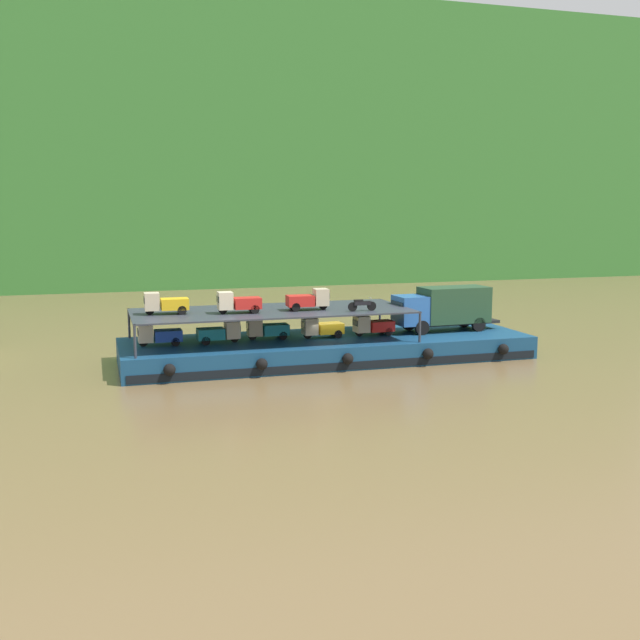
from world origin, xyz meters
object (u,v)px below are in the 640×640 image
at_px(mini_truck_lower_mid, 267,329).
at_px(mini_truck_upper_stern, 166,303).
at_px(mini_truck_lower_aft, 219,332).
at_px(motorcycle_upper_port, 362,304).
at_px(cargo_barge, 328,348).
at_px(mini_truck_lower_stern, 159,335).
at_px(covered_lorry, 444,307).
at_px(mini_truck_upper_fore, 308,300).
at_px(mini_truck_lower_bow, 373,325).
at_px(mini_truck_lower_fore, 322,328).
at_px(mini_truck_upper_mid, 238,302).

relative_size(mini_truck_lower_mid, mini_truck_upper_stern, 1.00).
bearing_deg(mini_truck_lower_aft, motorcycle_upper_port, -13.51).
xyz_separation_m(cargo_barge, mini_truck_lower_stern, (-11.08, 0.22, 1.44)).
relative_size(covered_lorry, mini_truck_lower_aft, 2.88).
bearing_deg(mini_truck_upper_fore, mini_truck_lower_bow, 6.24).
distance_m(mini_truck_upper_fore, motorcycle_upper_port, 3.50).
bearing_deg(motorcycle_upper_port, mini_truck_lower_fore, 135.38).
height_order(mini_truck_lower_fore, mini_truck_lower_bow, same).
height_order(mini_truck_lower_bow, mini_truck_upper_fore, mini_truck_upper_fore).
distance_m(mini_truck_lower_bow, mini_truck_upper_stern, 13.96).
bearing_deg(mini_truck_lower_stern, mini_truck_lower_fore, -1.53).
bearing_deg(mini_truck_lower_stern, mini_truck_upper_stern, -10.85).
bearing_deg(mini_truck_upper_fore, cargo_barge, 22.81).
height_order(cargo_barge, mini_truck_lower_bow, mini_truck_lower_bow).
xyz_separation_m(mini_truck_upper_stern, mini_truck_upper_mid, (4.45, -0.89, 0.00)).
distance_m(mini_truck_lower_aft, mini_truck_upper_stern, 3.89).
xyz_separation_m(mini_truck_lower_bow, motorcycle_upper_port, (-1.54, -2.00, 1.74)).
relative_size(covered_lorry, mini_truck_upper_fore, 2.85).
distance_m(mini_truck_lower_mid, mini_truck_lower_bow, 7.26).
bearing_deg(motorcycle_upper_port, mini_truck_upper_fore, 154.88).
relative_size(cargo_barge, mini_truck_lower_bow, 9.75).
height_order(cargo_barge, covered_lorry, covered_lorry).
distance_m(mini_truck_lower_stern, mini_truck_lower_bow, 14.27).
relative_size(mini_truck_lower_stern, mini_truck_upper_mid, 1.00).
distance_m(mini_truck_lower_stern, mini_truck_lower_aft, 3.79).
relative_size(mini_truck_upper_mid, mini_truck_upper_fore, 0.99).
bearing_deg(mini_truck_lower_aft, mini_truck_upper_fore, -6.57).
height_order(mini_truck_lower_fore, mini_truck_upper_mid, mini_truck_upper_mid).
bearing_deg(mini_truck_lower_bow, mini_truck_lower_mid, 174.88).
height_order(mini_truck_lower_aft, mini_truck_lower_mid, same).
bearing_deg(mini_truck_upper_stern, motorcycle_upper_port, -10.40).
bearing_deg(mini_truck_lower_fore, cargo_barge, 8.35).
bearing_deg(mini_truck_upper_mid, mini_truck_upper_stern, 168.68).
bearing_deg(motorcycle_upper_port, mini_truck_lower_stern, 169.58).
xyz_separation_m(mini_truck_lower_bow, mini_truck_upper_stern, (-13.81, 0.26, 2.00)).
height_order(covered_lorry, mini_truck_lower_mid, covered_lorry).
relative_size(mini_truck_lower_aft, motorcycle_upper_port, 1.45).
height_order(mini_truck_lower_mid, mini_truck_upper_stern, mini_truck_upper_stern).
distance_m(mini_truck_lower_mid, mini_truck_upper_stern, 6.89).
distance_m(mini_truck_lower_aft, motorcycle_upper_port, 9.36).
xyz_separation_m(mini_truck_lower_mid, mini_truck_upper_mid, (-2.13, -1.28, 2.00)).
bearing_deg(mini_truck_upper_stern, mini_truck_lower_stern, 169.15).
xyz_separation_m(mini_truck_lower_stern, mini_truck_upper_stern, (0.45, -0.09, 2.00)).
bearing_deg(mini_truck_lower_bow, mini_truck_lower_fore, 179.07).
relative_size(mini_truck_lower_stern, mini_truck_lower_fore, 0.99).
relative_size(mini_truck_lower_bow, mini_truck_upper_stern, 1.01).
height_order(mini_truck_upper_stern, mini_truck_upper_fore, same).
bearing_deg(mini_truck_lower_fore, mini_truck_upper_stern, 178.89).
height_order(covered_lorry, mini_truck_lower_fore, covered_lorry).
xyz_separation_m(cargo_barge, mini_truck_upper_mid, (-6.17, -0.76, 3.44)).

